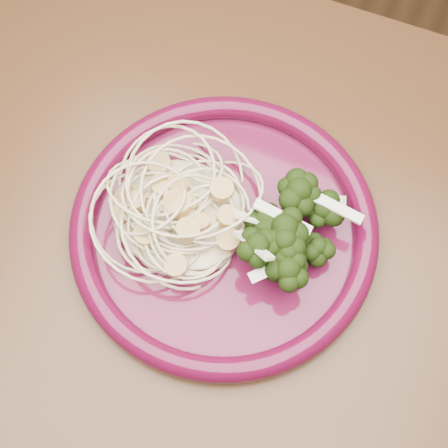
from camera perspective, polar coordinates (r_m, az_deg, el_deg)
dining_table at (r=0.72m, az=-6.17°, el=-6.52°), size 1.20×0.80×0.75m
dinner_plate at (r=0.63m, az=-0.00°, el=-0.32°), size 0.34×0.34×0.03m
spaghetti_pile at (r=0.62m, az=-4.18°, el=1.33°), size 0.15×0.14×0.03m
scallop_cluster at (r=0.59m, az=-4.43°, el=2.92°), size 0.14×0.14×0.04m
broccoli_pile at (r=0.60m, az=5.29°, el=-1.07°), size 0.10×0.15×0.05m
onion_garnish at (r=0.57m, az=5.56°, el=0.17°), size 0.07×0.10×0.06m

